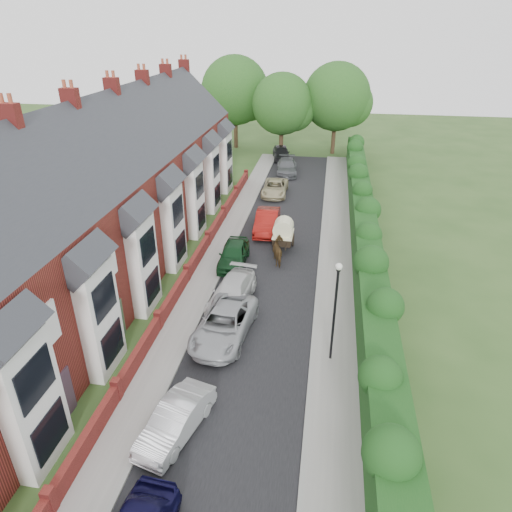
{
  "coord_description": "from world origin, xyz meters",
  "views": [
    {
      "loc": [
        2.65,
        -13.16,
        14.2
      ],
      "look_at": [
        -1.07,
        9.76,
        2.2
      ],
      "focal_mm": 32.0,
      "sensor_mm": 36.0,
      "label": 1
    }
  ],
  "objects": [
    {
      "name": "kerb_hedge_side",
      "position": [
        2.55,
        11.0,
        0.07
      ],
      "size": [
        0.18,
        58.0,
        0.13
      ],
      "primitive_type": "cube",
      "color": "gray",
      "rests_on": "ground"
    },
    {
      "name": "hedge",
      "position": [
        5.4,
        11.0,
        1.6
      ],
      "size": [
        2.1,
        58.0,
        2.85
      ],
      "color": "#133D14",
      "rests_on": "ground"
    },
    {
      "name": "car_grey",
      "position": [
        -1.6,
        33.0,
        0.72
      ],
      "size": [
        2.49,
        5.16,
        1.45
      ],
      "primitive_type": "imported",
      "rotation": [
        0.0,
        0.0,
        0.09
      ],
      "color": "#54565B",
      "rests_on": "ground"
    },
    {
      "name": "tree_far_back",
      "position": [
        -8.59,
        43.08,
        6.62
      ],
      "size": [
        8.4,
        8.0,
        10.82
      ],
      "color": "#332316",
      "rests_on": "ground"
    },
    {
      "name": "garden_wall_row",
      "position": [
        -5.35,
        10.0,
        0.46
      ],
      "size": [
        0.35,
        40.35,
        1.1
      ],
      "color": "maroon",
      "rests_on": "ground"
    },
    {
      "name": "horse_cart",
      "position": [
        -0.08,
        15.37,
        1.3
      ],
      "size": [
        1.42,
        3.15,
        2.27
      ],
      "color": "black",
      "rests_on": "ground"
    },
    {
      "name": "terrace_row",
      "position": [
        -10.87,
        9.98,
        4.47
      ],
      "size": [
        9.05,
        40.5,
        11.5
      ],
      "color": "maroon",
      "rests_on": "ground"
    },
    {
      "name": "horse",
      "position": [
        -0.08,
        13.28,
        0.82
      ],
      "size": [
        1.48,
        2.12,
        1.63
      ],
      "primitive_type": "imported",
      "rotation": [
        0.0,
        0.0,
        3.48
      ],
      "color": "#48331A",
      "rests_on": "ground"
    },
    {
      "name": "tree_far_right",
      "position": [
        3.39,
        42.08,
        6.31
      ],
      "size": [
        7.98,
        7.6,
        10.31
      ],
      "color": "#332316",
      "rests_on": "ground"
    },
    {
      "name": "pavement_house_side",
      "position": [
        -4.35,
        11.0,
        0.06
      ],
      "size": [
        1.7,
        58.0,
        0.12
      ],
      "primitive_type": "cube",
      "color": "gray",
      "rests_on": "ground"
    },
    {
      "name": "car_black",
      "position": [
        -2.77,
        38.33,
        0.78
      ],
      "size": [
        2.64,
        4.81,
        1.55
      ],
      "primitive_type": "imported",
      "rotation": [
        0.0,
        0.0,
        0.18
      ],
      "color": "black",
      "rests_on": "ground"
    },
    {
      "name": "car_white",
      "position": [
        -2.16,
        8.07,
        0.69
      ],
      "size": [
        2.47,
        4.93,
        1.38
      ],
      "primitive_type": "imported",
      "rotation": [
        0.0,
        0.0,
        -0.12
      ],
      "color": "silver",
      "rests_on": "ground"
    },
    {
      "name": "car_red",
      "position": [
        -1.6,
        18.2,
        0.78
      ],
      "size": [
        1.81,
        4.77,
        1.55
      ],
      "primitive_type": "imported",
      "rotation": [
        0.0,
        0.0,
        0.03
      ],
      "color": "maroon",
      "rests_on": "ground"
    },
    {
      "name": "tree_far_left",
      "position": [
        -2.65,
        40.08,
        5.71
      ],
      "size": [
        7.14,
        6.8,
        9.29
      ],
      "color": "#332316",
      "rests_on": "ground"
    },
    {
      "name": "car_beige",
      "position": [
        -2.02,
        26.4,
        0.65
      ],
      "size": [
        2.24,
        4.73,
        1.3
      ],
      "primitive_type": "imported",
      "rotation": [
        0.0,
        0.0,
        0.02
      ],
      "color": "tan",
      "rests_on": "ground"
    },
    {
      "name": "kerb_house_side",
      "position": [
        -3.55,
        11.0,
        0.07
      ],
      "size": [
        0.18,
        58.0,
        0.13
      ],
      "primitive_type": "cube",
      "color": "gray",
      "rests_on": "ground"
    },
    {
      "name": "ground",
      "position": [
        0.0,
        0.0,
        0.0
      ],
      "size": [
        140.0,
        140.0,
        0.0
      ],
      "primitive_type": "plane",
      "color": "#2D4C1E",
      "rests_on": "ground"
    },
    {
      "name": "pavement_hedge_side",
      "position": [
        3.6,
        11.0,
        0.06
      ],
      "size": [
        2.2,
        58.0,
        0.12
      ],
      "primitive_type": "cube",
      "color": "gray",
      "rests_on": "ground"
    },
    {
      "name": "lamppost",
      "position": [
        3.4,
        4.0,
        3.3
      ],
      "size": [
        0.32,
        0.32,
        5.16
      ],
      "color": "black",
      "rests_on": "ground"
    },
    {
      "name": "car_silver_b",
      "position": [
        -1.9,
        5.0,
        0.73
      ],
      "size": [
        2.91,
        5.49,
        1.47
      ],
      "primitive_type": "imported",
      "rotation": [
        0.0,
        0.0,
        -0.09
      ],
      "color": "#A2A4A9",
      "rests_on": "ground"
    },
    {
      "name": "car_silver_a",
      "position": [
        -2.38,
        -1.26,
        0.66
      ],
      "size": [
        2.39,
        4.24,
        1.32
      ],
      "primitive_type": "imported",
      "rotation": [
        0.0,
        0.0,
        -0.26
      ],
      "color": "silver",
      "rests_on": "ground"
    },
    {
      "name": "road",
      "position": [
        -0.5,
        11.0,
        0.01
      ],
      "size": [
        6.0,
        58.0,
        0.02
      ],
      "primitive_type": "cube",
      "color": "black",
      "rests_on": "ground"
    },
    {
      "name": "car_green",
      "position": [
        -3.0,
        12.6,
        0.73
      ],
      "size": [
        1.92,
        4.39,
        1.47
      ],
      "primitive_type": "imported",
      "rotation": [
        0.0,
        0.0,
        0.04
      ],
      "color": "#103518",
      "rests_on": "ground"
    }
  ]
}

